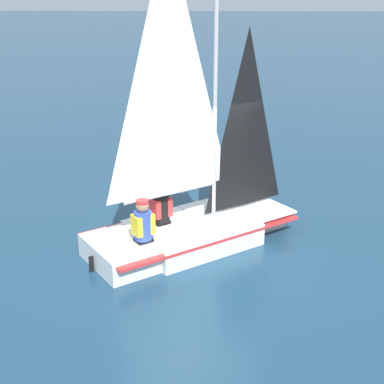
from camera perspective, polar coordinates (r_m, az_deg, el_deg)
ground_plane at (r=10.05m, az=-0.00°, el=-5.38°), size 260.00×260.00×0.00m
sailboat_main at (r=9.75m, az=-0.07°, el=-1.53°), size 3.60×4.04×5.52m
sailor_helm at (r=9.78m, az=-3.31°, el=-2.20°), size 0.42×0.43×1.16m
sailor_crew at (r=9.10m, az=-5.23°, el=-3.98°), size 0.42×0.43×1.16m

